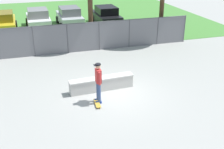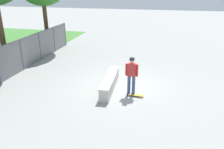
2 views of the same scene
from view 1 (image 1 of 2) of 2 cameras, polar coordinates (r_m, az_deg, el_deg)
name	(u,v)px [view 1 (image 1 of 2)]	position (r m, az deg, el deg)	size (l,w,h in m)	color
ground_plane	(112,94)	(13.61, 0.06, -3.79)	(80.00, 80.00, 0.00)	#9E9E99
grass_strip	(62,18)	(29.12, -9.78, 10.93)	(26.77, 20.00, 0.02)	#478438
concrete_ledge	(102,84)	(13.83, -2.07, -1.81)	(3.16, 0.66, 0.65)	#B7B5AD
skateboarder	(98,81)	(12.44, -2.72, -1.31)	(0.31, 0.60, 1.84)	#2647A5
skateboard	(97,103)	(12.67, -2.93, -5.69)	(0.25, 0.81, 0.09)	gold
chainlink_fence	(84,36)	(19.00, -5.63, 7.57)	(14.84, 0.07, 1.93)	#4C4C51
car_yellow	(3,22)	(25.00, -20.67, 9.62)	(2.05, 4.22, 1.66)	gold
car_white	(38,19)	(25.51, -14.38, 10.65)	(2.05, 4.22, 1.66)	silver
car_silver	(70,17)	(25.77, -8.38, 11.26)	(2.05, 4.22, 1.66)	#B7BABF
car_black	(106,16)	(25.86, -1.18, 11.54)	(2.05, 4.22, 1.66)	black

